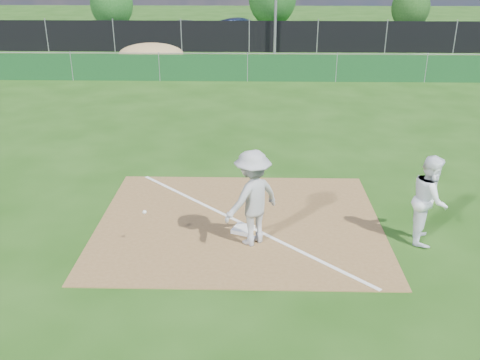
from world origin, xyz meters
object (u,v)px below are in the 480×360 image
runner (430,199)px  car_mid (241,31)px  car_right (357,34)px  tree_left (112,4)px  play_at_first (252,198)px  car_left (189,29)px  first_base (243,229)px  tree_right (411,8)px

runner → car_mid: runner is taller
runner → car_right: (3.25, 26.19, -0.29)m
runner → tree_left: (-14.18, 32.35, 1.03)m
play_at_first → tree_left: (-10.72, 32.57, 0.95)m
car_right → tree_left: tree_left is taller
play_at_first → car_left: play_at_first is taller
play_at_first → tree_left: tree_left is taller
car_mid → car_right: bearing=-70.6°
play_at_first → car_left: bearing=98.9°
tree_left → first_base: bearing=-71.8°
play_at_first → tree_left: bearing=108.2°
tree_right → car_mid: bearing=-153.4°
play_at_first → tree_left: size_ratio=0.75×
play_at_first → tree_right: size_ratio=0.84×
car_right → runner: bearing=162.5°
play_at_first → runner: (3.46, 0.21, -0.08)m
car_mid → car_left: bearing=86.1°
first_base → car_mid: 26.02m
first_base → runner: runner is taller
runner → car_mid: size_ratio=0.39×
play_at_first → car_mid: (-0.86, 26.44, -0.22)m
first_base → play_at_first: size_ratio=0.14×
car_left → tree_right: size_ratio=1.18×
first_base → car_left: size_ratio=0.10×
runner → play_at_first: bearing=107.1°
play_at_first → runner: play_at_first is taller
first_base → play_at_first: play_at_first is taller
first_base → car_left: (-4.21, 27.55, 0.62)m
runner → tree_right: size_ratio=0.54×
car_right → tree_right: bearing=-48.7°
play_at_first → car_mid: size_ratio=0.61×
first_base → car_right: car_right is taller
car_left → tree_left: (-6.32, 4.57, 1.25)m
car_mid → tree_left: size_ratio=1.22×
runner → car_left: 28.87m
car_mid → car_right: car_mid is taller
first_base → runner: size_ratio=0.22×
first_base → car_mid: (-0.67, 26.00, 0.70)m
runner → car_mid: bearing=22.9°
car_left → car_mid: bearing=-91.2°
tree_right → play_at_first: bearing=-109.7°
car_left → car_right: (11.11, -1.59, -0.07)m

